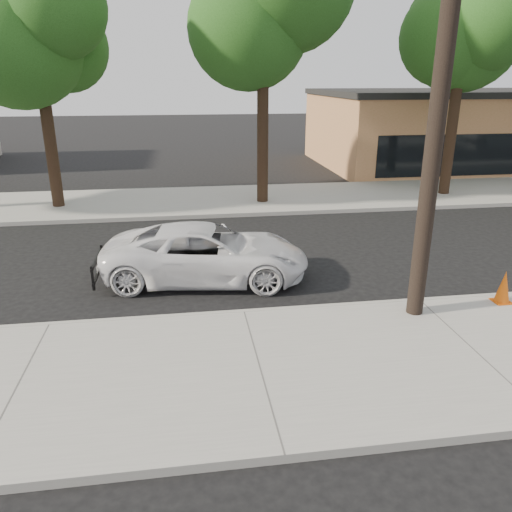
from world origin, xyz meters
The scene contains 11 objects.
ground centered at (0.00, 0.00, 0.00)m, with size 120.00×120.00×0.00m, color black.
near_sidewalk centered at (0.00, -4.30, 0.07)m, with size 90.00×4.40×0.15m, color gray.
far_sidewalk centered at (0.00, 8.50, 0.07)m, with size 90.00×5.00×0.15m, color gray.
curb_near centered at (0.00, -2.10, 0.07)m, with size 90.00×0.12×0.16m, color #9E9B93.
building_main centered at (16.00, 16.00, 2.00)m, with size 18.00×10.00×4.00m, color #A37144.
utility_pole centered at (3.60, -2.70, 4.70)m, with size 1.40×0.34×9.00m.
tree_b centered at (-5.81, 8.06, 6.15)m, with size 4.34×4.20×8.45m.
tree_c centered at (2.22, 7.64, 6.91)m, with size 4.96×4.80×9.55m.
tree_d centered at (10.20, 7.95, 6.37)m, with size 4.50×4.35×8.75m.
police_cruiser centered at (-0.65, 0.17, 0.71)m, with size 2.35×5.09×1.42m, color white.
traffic_cone centered at (5.75, -2.50, 0.50)m, with size 0.38×0.38×0.73m.
Camera 1 is at (-1.16, -11.73, 4.89)m, focal length 35.00 mm.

